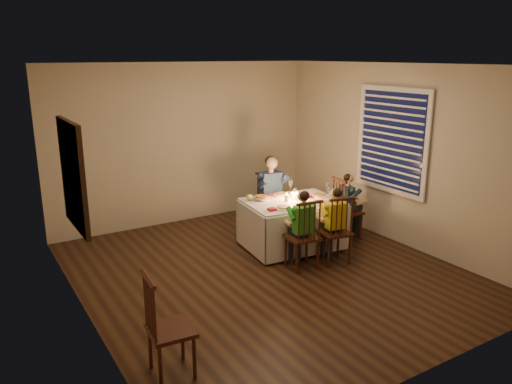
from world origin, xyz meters
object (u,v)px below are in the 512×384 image
chair_extra (173,373)px  chair_adult (271,231)px  chair_near_left (301,267)px  child_teal (346,238)px  chair_near_right (333,262)px  serving_bowl (262,198)px  adult (271,231)px  chair_end (346,238)px  child_yellow (333,262)px  dining_table (292,214)px  child_green (301,267)px

chair_extra → chair_adult: bearing=-41.7°
chair_near_left → child_teal: bearing=-150.1°
chair_near_right → serving_bowl: bearing=-52.3°
adult → chair_near_left: bearing=-101.9°
child_teal → chair_adult: bearing=53.2°
chair_end → adult: bearing=53.2°
chair_adult → child_yellow: (0.06, -1.44, 0.00)m
chair_near_left → chair_near_right: bearing=177.5°
dining_table → serving_bowl: (-0.36, 0.25, 0.23)m
chair_adult → adult: bearing=0.0°
chair_extra → child_green: child_green is taller
chair_near_right → adult: (-0.06, 1.44, 0.00)m
chair_near_left → chair_extra: size_ratio=0.99×
chair_end → serving_bowl: size_ratio=4.33×
child_yellow → dining_table: bearing=-67.8°
dining_table → chair_near_left: dining_table is taller
chair_near_left → serving_bowl: (-0.05, 0.92, 0.73)m
child_yellow → serving_bowl: serving_bowl is taller
chair_adult → adult: adult is taller
adult → child_teal: 1.18m
adult → dining_table: bearing=-93.2°
dining_table → chair_near_left: size_ratio=1.52×
chair_adult → chair_near_right: bearing=-82.6°
chair_near_right → chair_end: bearing=-131.9°
child_yellow → serving_bowl: (-0.52, 1.00, 0.73)m
dining_table → chair_extra: bearing=-137.9°
adult → child_green: adult is taller
dining_table → chair_near_left: (-0.31, -0.66, -0.50)m
chair_near_left → child_green: (0.00, 0.00, 0.00)m
chair_near_left → child_teal: child_teal is taller
chair_near_right → child_yellow: bearing=-0.0°
dining_table → chair_near_right: bearing=-71.4°
dining_table → adult: dining_table is taller
chair_near_left → adult: adult is taller
chair_near_right → chair_end: 0.98m
chair_extra → adult: bearing=-41.7°
child_teal → chair_extra: bearing=124.3°
chair_end → chair_extra: 3.97m
chair_near_left → chair_near_right: same height
chair_extra → child_yellow: (2.80, 1.14, 0.00)m
chair_adult → chair_near_right: (0.06, -1.44, 0.00)m
child_teal → child_green: bearing=121.1°
adult → child_teal: bearing=-40.1°
chair_extra → child_green: size_ratio=0.91×
serving_bowl → chair_adult: bearing=43.8°
chair_end → chair_near_right: bearing=136.3°
chair_end → child_yellow: bearing=136.3°
chair_near_right → child_teal: 0.98m
chair_near_right → child_green: bearing=0.6°
chair_adult → child_teal: child_teal is taller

